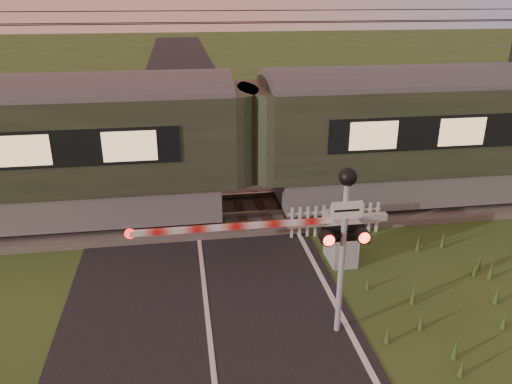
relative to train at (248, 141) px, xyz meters
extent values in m
plane|color=#2C491C|center=(-1.59, -6.50, -2.26)|extent=(160.00, 160.00, 0.00)
cube|color=black|center=(-1.59, -6.50, -2.25)|extent=(6.00, 140.00, 0.02)
cube|color=#47423D|center=(-1.59, 0.00, -2.20)|extent=(140.00, 3.40, 0.24)
cube|color=slate|center=(-1.59, -0.72, -2.00)|extent=(140.00, 0.08, 0.14)
cube|color=slate|center=(-1.59, 0.72, -2.00)|extent=(140.00, 0.08, 0.14)
cube|color=#2D2116|center=(-1.59, 0.00, -2.07)|extent=(0.24, 2.20, 0.06)
cylinder|color=black|center=(-1.59, -0.30, 3.24)|extent=(120.00, 0.02, 0.02)
cylinder|color=black|center=(-1.59, 0.30, 3.24)|extent=(120.00, 0.02, 0.02)
cylinder|color=black|center=(-1.59, 0.00, 3.54)|extent=(120.00, 0.02, 0.02)
cube|color=gray|center=(1.85, -3.27, -1.65)|extent=(0.61, 0.94, 1.22)
cylinder|color=gray|center=(1.68, -3.27, -1.65)|extent=(0.13, 0.13, 1.22)
cube|color=gray|center=(2.46, -3.27, -1.13)|extent=(1.00, 0.18, 0.18)
cube|color=red|center=(-0.76, -3.27, -1.13)|extent=(4.88, 0.12, 0.12)
cylinder|color=red|center=(-3.20, -3.27, -1.13)|extent=(0.24, 0.04, 0.24)
cylinder|color=gray|center=(0.93, -5.96, -0.71)|extent=(0.11, 0.11, 3.11)
cube|color=white|center=(0.93, -6.02, 0.38)|extent=(0.57, 0.03, 0.33)
sphere|color=black|center=(0.93, -5.96, 0.99)|extent=(0.33, 0.33, 0.33)
cube|color=black|center=(0.93, -5.96, -0.14)|extent=(0.78, 0.06, 0.06)
cylinder|color=#FF140C|center=(0.60, -6.14, -0.14)|extent=(0.21, 0.02, 0.21)
cylinder|color=#FF140C|center=(1.26, -6.14, -0.14)|extent=(0.21, 0.02, 0.21)
cube|color=black|center=(0.93, -5.91, -0.14)|extent=(0.83, 0.02, 0.33)
cube|color=silver|center=(2.13, -1.87, -1.96)|extent=(2.64, 0.04, 0.06)
cube|color=silver|center=(2.13, -1.87, -1.56)|extent=(2.64, 0.04, 0.06)
cube|color=#2D2D30|center=(9.58, 2.30, 1.01)|extent=(0.21, 0.21, 6.54)
camera|label=1|loc=(-1.92, -13.78, 4.00)|focal=35.00mm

